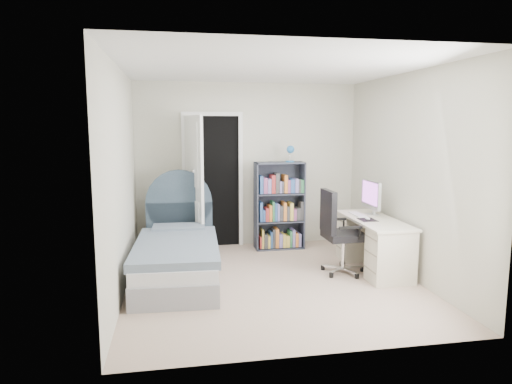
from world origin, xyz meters
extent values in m
cube|color=tan|center=(0.00, 0.00, -0.03)|extent=(3.40, 3.60, 0.05)
cube|color=white|center=(0.00, 0.00, 2.52)|extent=(3.40, 3.60, 0.05)
cube|color=beige|center=(0.00, 1.82, 1.25)|extent=(3.40, 0.05, 2.50)
cube|color=beige|center=(0.00, -1.82, 1.25)|extent=(3.40, 0.05, 2.50)
cube|color=beige|center=(-1.72, 0.00, 1.25)|extent=(0.05, 3.60, 2.50)
cube|color=beige|center=(1.72, 0.00, 1.25)|extent=(0.05, 3.60, 2.50)
cube|color=black|center=(-0.55, 1.80, 1.00)|extent=(0.80, 0.01, 2.00)
cube|color=white|center=(-0.98, 1.77, 1.00)|extent=(0.06, 0.06, 2.00)
cube|color=white|center=(-0.12, 1.77, 1.00)|extent=(0.06, 0.06, 2.00)
cube|color=white|center=(-0.55, 1.77, 2.03)|extent=(0.92, 0.06, 0.06)
cube|color=white|center=(-0.85, 1.38, 1.00)|extent=(0.23, 0.79, 2.00)
cube|color=gray|center=(-1.12, 0.27, 0.13)|extent=(1.02, 2.00, 0.25)
cube|color=silver|center=(-1.12, 0.27, 0.32)|extent=(1.00, 1.96, 0.16)
cube|color=slate|center=(-1.12, 0.17, 0.44)|extent=(1.04, 1.71, 0.10)
cube|color=slate|center=(-1.09, 0.97, 0.46)|extent=(0.71, 0.42, 0.12)
cube|color=#374755|center=(-1.07, 1.29, 0.39)|extent=(0.93, 0.10, 0.78)
cylinder|color=#374755|center=(-1.07, 1.29, 0.78)|extent=(0.93, 0.10, 0.93)
cylinder|color=#DAB386|center=(-1.50, 1.46, 0.23)|extent=(0.03, 0.03, 0.46)
cylinder|color=#DAB386|center=(-1.50, 1.77, 0.23)|extent=(0.03, 0.03, 0.46)
cylinder|color=#DAB386|center=(-1.19, 1.46, 0.23)|extent=(0.03, 0.03, 0.46)
cylinder|color=#DAB386|center=(-1.19, 1.77, 0.23)|extent=(0.03, 0.03, 0.46)
cube|color=#DAB386|center=(-1.34, 1.62, 0.45)|extent=(0.37, 0.37, 0.03)
cube|color=#DAB386|center=(-1.34, 1.62, 0.16)|extent=(0.33, 0.33, 0.02)
cube|color=#B24C33|center=(-1.39, 1.62, 0.48)|extent=(0.15, 0.20, 0.03)
cube|color=#3F598C|center=(-1.39, 1.62, 0.51)|extent=(0.14, 0.19, 0.03)
cube|color=#D8CC7F|center=(-1.39, 1.62, 0.54)|extent=(0.13, 0.18, 0.03)
cylinder|color=silver|center=(-0.91, 1.31, 0.01)|extent=(0.18, 0.18, 0.02)
cylinder|color=silver|center=(-0.91, 1.31, 0.63)|extent=(0.01, 0.01, 1.24)
sphere|color=silver|center=(-0.85, 1.28, 1.22)|extent=(0.07, 0.07, 0.07)
cube|color=#353A49|center=(0.06, 1.47, 0.66)|extent=(0.02, 0.32, 1.32)
cube|color=#353A49|center=(0.78, 1.47, 0.66)|extent=(0.02, 0.32, 1.32)
cube|color=#353A49|center=(0.42, 1.47, 1.31)|extent=(0.74, 0.32, 0.02)
cube|color=#353A49|center=(0.42, 1.47, 0.01)|extent=(0.74, 0.32, 0.02)
cube|color=#353A49|center=(0.42, 1.62, 0.66)|extent=(0.74, 0.01, 1.32)
cube|color=#353A49|center=(0.42, 1.47, 0.42)|extent=(0.70, 0.30, 0.02)
cube|color=#353A49|center=(0.42, 1.47, 0.84)|extent=(0.70, 0.30, 0.02)
cylinder|color=#2667A5|center=(0.58, 1.47, 1.33)|extent=(0.13, 0.13, 0.02)
cylinder|color=silver|center=(0.58, 1.47, 1.41)|extent=(0.02, 0.02, 0.17)
sphere|color=#2667A5|center=(0.58, 1.44, 1.51)|extent=(0.12, 0.12, 0.12)
cube|color=#B23333|center=(0.12, 1.45, 0.12)|extent=(0.03, 0.22, 0.18)
cube|color=#D8BF4C|center=(0.15, 1.45, 0.17)|extent=(0.03, 0.22, 0.28)
cube|color=#3F3F3F|center=(0.20, 1.45, 0.14)|extent=(0.05, 0.22, 0.21)
cube|color=#D8BF4C|center=(0.25, 1.45, 0.12)|extent=(0.03, 0.22, 0.18)
cube|color=#335999|center=(0.28, 1.45, 0.15)|extent=(0.03, 0.22, 0.24)
cube|color=#3F3F3F|center=(0.32, 1.45, 0.17)|extent=(0.03, 0.22, 0.28)
cube|color=orange|center=(0.37, 1.45, 0.18)|extent=(0.05, 0.22, 0.29)
cube|color=#7F72B2|center=(0.43, 1.45, 0.13)|extent=(0.05, 0.22, 0.20)
cube|color=#D8BF4C|center=(0.48, 1.45, 0.13)|extent=(0.04, 0.22, 0.20)
cube|color=#D8BF4C|center=(0.53, 1.45, 0.12)|extent=(0.06, 0.22, 0.17)
cube|color=#337F4C|center=(0.58, 1.45, 0.15)|extent=(0.03, 0.22, 0.24)
cube|color=#7F72B2|center=(0.63, 1.45, 0.16)|extent=(0.04, 0.22, 0.26)
cube|color=orange|center=(0.68, 1.45, 0.14)|extent=(0.04, 0.22, 0.21)
cube|color=#7F72B2|center=(0.72, 1.45, 0.13)|extent=(0.04, 0.22, 0.20)
cube|color=#335999|center=(0.13, 1.45, 0.59)|extent=(0.04, 0.22, 0.29)
cube|color=#335999|center=(0.17, 1.45, 0.53)|extent=(0.03, 0.22, 0.17)
cube|color=#B23333|center=(0.22, 1.45, 0.54)|extent=(0.05, 0.22, 0.20)
cube|color=orange|center=(0.27, 1.45, 0.56)|extent=(0.04, 0.22, 0.24)
cube|color=#337F4C|center=(0.31, 1.45, 0.59)|extent=(0.03, 0.22, 0.29)
cube|color=#335999|center=(0.35, 1.45, 0.58)|extent=(0.04, 0.22, 0.27)
cube|color=#7F72B2|center=(0.39, 1.45, 0.57)|extent=(0.03, 0.22, 0.25)
cube|color=#3F3F3F|center=(0.43, 1.45, 0.55)|extent=(0.05, 0.22, 0.22)
cube|color=orange|center=(0.49, 1.45, 0.58)|extent=(0.05, 0.22, 0.27)
cube|color=#3F3F3F|center=(0.54, 1.45, 0.55)|extent=(0.04, 0.22, 0.21)
cube|color=#D8BF4C|center=(0.59, 1.45, 0.57)|extent=(0.05, 0.22, 0.27)
cube|color=#994C7F|center=(0.64, 1.45, 0.53)|extent=(0.04, 0.22, 0.17)
cube|color=#3F3F3F|center=(0.70, 1.45, 0.53)|extent=(0.06, 0.22, 0.19)
cube|color=#3F3F3F|center=(0.76, 1.45, 0.58)|extent=(0.06, 0.22, 0.28)
cube|color=#335999|center=(0.13, 1.45, 0.99)|extent=(0.05, 0.22, 0.26)
cube|color=#994C7F|center=(0.19, 1.45, 0.98)|extent=(0.06, 0.22, 0.23)
cube|color=#7F72B2|center=(0.25, 1.45, 0.97)|extent=(0.05, 0.22, 0.21)
cube|color=#B23333|center=(0.31, 1.45, 1.00)|extent=(0.05, 0.22, 0.27)
cube|color=#3F3F3F|center=(0.37, 1.45, 1.01)|extent=(0.06, 0.22, 0.29)
cube|color=#7F72B2|center=(0.42, 1.45, 0.95)|extent=(0.03, 0.22, 0.17)
cube|color=#3F3F3F|center=(0.45, 1.45, 0.95)|extent=(0.03, 0.22, 0.17)
cube|color=orange|center=(0.50, 1.45, 1.00)|extent=(0.05, 0.22, 0.27)
cube|color=#994C7F|center=(0.54, 1.45, 0.96)|extent=(0.04, 0.22, 0.19)
cube|color=#335999|center=(0.60, 1.45, 0.96)|extent=(0.06, 0.22, 0.20)
cube|color=#7F72B2|center=(0.66, 1.45, 0.97)|extent=(0.05, 0.22, 0.21)
cube|color=#3F3F3F|center=(0.71, 1.45, 0.96)|extent=(0.03, 0.22, 0.20)
cube|color=#337F4C|center=(0.76, 1.45, 0.96)|extent=(0.06, 0.22, 0.19)
cube|color=beige|center=(1.38, 0.23, 0.66)|extent=(0.55, 1.38, 0.03)
cube|color=beige|center=(1.38, -0.26, 0.32)|extent=(0.51, 0.37, 0.64)
cube|color=beige|center=(1.38, 0.71, 0.32)|extent=(0.51, 0.37, 0.64)
cube|color=silver|center=(1.47, 0.50, 0.68)|extent=(0.15, 0.15, 0.01)
cube|color=silver|center=(1.50, 0.50, 0.78)|extent=(0.03, 0.06, 0.20)
cube|color=silver|center=(1.46, 0.50, 0.95)|extent=(0.04, 0.51, 0.37)
cube|color=#C85ADC|center=(1.43, 0.50, 0.96)|extent=(0.00, 0.46, 0.29)
cube|color=white|center=(1.27, 0.50, 0.68)|extent=(0.12, 0.37, 0.02)
cube|color=black|center=(1.27, 0.18, 0.67)|extent=(0.20, 0.24, 0.00)
ellipsoid|color=white|center=(1.27, 0.18, 0.69)|extent=(0.06, 0.09, 0.03)
cube|color=silver|center=(1.09, 0.17, 0.06)|extent=(0.27, 0.04, 0.02)
cylinder|color=black|center=(1.22, 0.18, 0.03)|extent=(0.06, 0.06, 0.06)
cube|color=silver|center=(1.00, 0.30, 0.06)|extent=(0.12, 0.27, 0.02)
cylinder|color=black|center=(1.04, 0.42, 0.03)|extent=(0.06, 0.06, 0.06)
cube|color=silver|center=(0.85, 0.25, 0.06)|extent=(0.25, 0.19, 0.02)
cylinder|color=black|center=(0.74, 0.32, 0.03)|extent=(0.06, 0.06, 0.06)
cube|color=silver|center=(0.85, 0.09, 0.06)|extent=(0.24, 0.19, 0.02)
cylinder|color=black|center=(0.75, 0.01, 0.03)|extent=(0.06, 0.06, 0.06)
cube|color=silver|center=(1.00, 0.05, 0.06)|extent=(0.13, 0.27, 0.02)
cylinder|color=black|center=(1.04, -0.08, 0.03)|extent=(0.06, 0.06, 0.06)
cylinder|color=silver|center=(0.96, 0.17, 0.26)|extent=(0.05, 0.05, 0.41)
cube|color=black|center=(0.96, 0.17, 0.49)|extent=(0.47, 0.47, 0.09)
cube|color=black|center=(0.74, 0.17, 0.80)|extent=(0.07, 0.43, 0.54)
cube|color=black|center=(0.94, -0.08, 0.64)|extent=(0.29, 0.04, 0.03)
cube|color=black|center=(0.94, 0.42, 0.64)|extent=(0.29, 0.04, 0.03)
camera|label=1|loc=(-1.12, -5.15, 1.86)|focal=32.00mm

